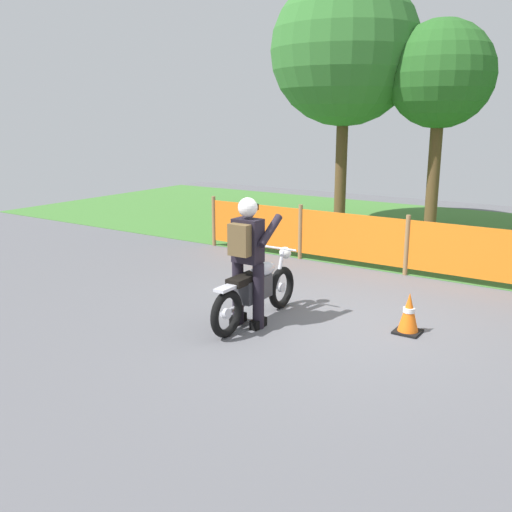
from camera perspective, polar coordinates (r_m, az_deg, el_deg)
The scene contains 8 objects.
ground at distance 7.82m, azimuth 8.01°, elevation -6.40°, with size 24.00×24.00×0.02m, color #5B5B60.
grass_verge at distance 13.92m, azimuth 20.09°, elevation 1.91°, with size 24.00×7.91×0.01m, color #427A33.
barrier_fence at distance 10.08m, azimuth 14.84°, elevation 1.13°, with size 8.43×0.08×1.05m.
tree_leftmost at distance 14.28m, azimuth 8.90°, elevation 19.62°, with size 3.49×3.49×5.92m.
tree_near_left at distance 13.76m, azimuth 17.99°, elevation 16.76°, with size 2.35×2.35×4.75m.
motorcycle_lead at distance 7.56m, azimuth 0.04°, elevation -3.35°, with size 0.57×1.92×0.91m.
rider_lead at distance 7.26m, azimuth -0.85°, elevation 0.08°, with size 0.54×0.68×1.69m.
traffic_cone at distance 7.46m, azimuth 15.03°, elevation -5.56°, with size 0.32×0.32×0.53m.
Camera 1 is at (3.14, -6.64, 2.67)m, focal length 40.00 mm.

